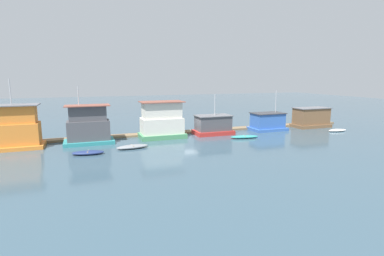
% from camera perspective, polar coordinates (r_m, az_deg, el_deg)
% --- Properties ---
extents(ground_plane, '(200.00, 200.00, 0.00)m').
position_cam_1_polar(ground_plane, '(45.19, -0.43, -1.55)').
color(ground_plane, '#385160').
extents(dock_walkway, '(59.60, 1.83, 0.30)m').
position_cam_1_polar(dock_walkway, '(47.80, -1.56, -0.74)').
color(dock_walkway, '#846B4C').
rests_on(dock_walkway, ground_plane).
extents(houseboat_orange, '(6.99, 3.84, 8.61)m').
position_cam_1_polar(houseboat_orange, '(43.06, -31.05, -0.17)').
color(houseboat_orange, orange).
rests_on(houseboat_orange, ground_plane).
extents(houseboat_teal, '(6.42, 3.67, 7.67)m').
position_cam_1_polar(houseboat_teal, '(42.19, -19.11, 0.18)').
color(houseboat_teal, teal).
rests_on(houseboat_teal, ground_plane).
extents(houseboat_green, '(6.57, 3.94, 5.34)m').
position_cam_1_polar(houseboat_green, '(43.85, -5.76, 1.29)').
color(houseboat_green, '#4C9360').
rests_on(houseboat_green, ground_plane).
extents(houseboat_red, '(5.92, 3.66, 6.21)m').
position_cam_1_polar(houseboat_red, '(46.62, 4.04, 0.53)').
color(houseboat_red, red).
rests_on(houseboat_red, ground_plane).
extents(houseboat_blue, '(5.85, 3.88, 6.63)m').
position_cam_1_polar(houseboat_blue, '(51.60, 14.19, 1.13)').
color(houseboat_blue, '#3866B7').
rests_on(houseboat_blue, ground_plane).
extents(houseboat_brown, '(6.51, 3.44, 3.48)m').
position_cam_1_polar(houseboat_brown, '(57.08, 21.74, 1.84)').
color(houseboat_brown, brown).
rests_on(houseboat_brown, ground_plane).
extents(dinghy_navy, '(3.71, 1.74, 0.47)m').
position_cam_1_polar(dinghy_navy, '(36.51, -19.19, -4.46)').
color(dinghy_navy, navy).
rests_on(dinghy_navy, ground_plane).
extents(dinghy_grey, '(4.12, 1.88, 0.47)m').
position_cam_1_polar(dinghy_grey, '(38.11, -11.27, -3.51)').
color(dinghy_grey, gray).
rests_on(dinghy_grey, ground_plane).
extents(dinghy_teal, '(4.31, 1.86, 0.44)m').
position_cam_1_polar(dinghy_teal, '(44.22, 9.95, -1.65)').
color(dinghy_teal, teal).
rests_on(dinghy_teal, ground_plane).
extents(dinghy_white, '(3.41, 1.36, 0.39)m').
position_cam_1_polar(dinghy_white, '(54.48, 25.96, -0.39)').
color(dinghy_white, white).
rests_on(dinghy_white, ground_plane).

